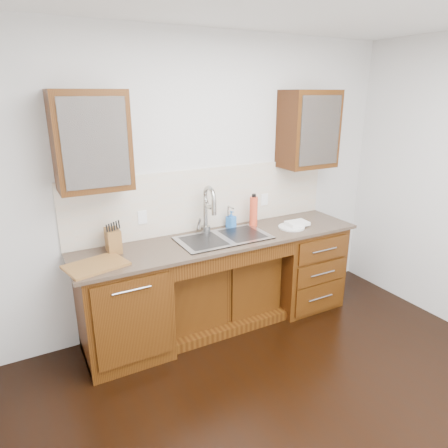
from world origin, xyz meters
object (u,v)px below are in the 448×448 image
soap_bottle (231,219)px  plate (291,227)px  knife_block (113,240)px  cutting_board (96,265)px  water_bottle (254,212)px

soap_bottle → plate: 0.60m
knife_block → cutting_board: knife_block is taller
soap_bottle → water_bottle: size_ratio=0.57×
water_bottle → plate: size_ratio=1.15×
plate → knife_block: (-1.68, 0.21, 0.09)m
soap_bottle → cutting_board: bearing=174.1°
cutting_board → water_bottle: bearing=9.3°
cutting_board → soap_bottle: bearing=13.1°
knife_block → water_bottle: bearing=2.1°
soap_bottle → plate: (0.52, -0.29, -0.08)m
soap_bottle → water_bottle: bearing=-33.6°
soap_bottle → knife_block: bearing=164.8°
water_bottle → cutting_board: water_bottle is taller
soap_bottle → knife_block: size_ratio=0.86×
knife_block → cutting_board: bearing=-128.2°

